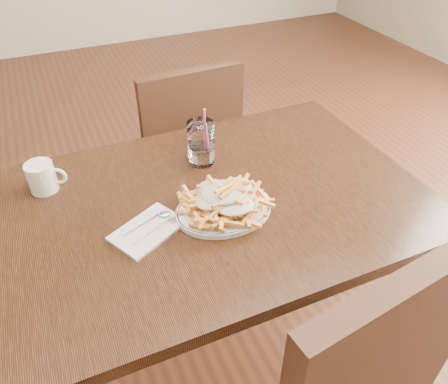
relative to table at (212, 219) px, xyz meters
name	(u,v)px	position (x,y,z in m)	size (l,w,h in m)	color
floor	(215,347)	(0.00, 0.00, -0.67)	(7.00, 7.00, 0.00)	black
table	(212,219)	(0.00, 0.00, 0.00)	(1.20, 0.80, 0.75)	black
chair_far	(186,148)	(0.14, 0.64, -0.16)	(0.43, 0.43, 0.90)	#321B10
fries_plate	(224,209)	(0.01, -0.07, 0.09)	(0.33, 0.31, 0.02)	white
loaded_fries	(224,196)	(0.01, -0.07, 0.13)	(0.27, 0.22, 0.07)	#F0A149
napkin	(148,230)	(-0.20, -0.06, 0.08)	(0.18, 0.12, 0.01)	silver
cutlery	(147,227)	(-0.20, -0.05, 0.09)	(0.16, 0.12, 0.01)	silver
water_glass	(201,145)	(0.04, 0.19, 0.14)	(0.08, 0.08, 0.19)	white
coffee_mug	(42,177)	(-0.42, 0.23, 0.12)	(0.11, 0.08, 0.09)	white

